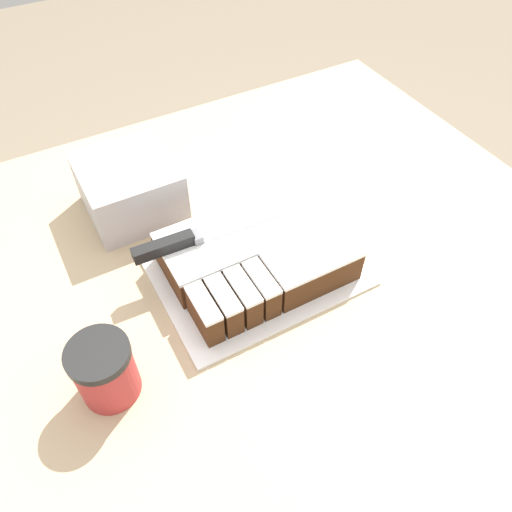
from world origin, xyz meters
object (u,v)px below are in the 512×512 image
object	(u,v)px
knife	(181,241)
storage_box	(130,188)
cake	(257,254)
coffee_cup	(105,371)
cake_board	(256,269)

from	to	relation	value
knife	storage_box	xyz separation A→B (m)	(-0.02, 0.20, -0.03)
knife	storage_box	distance (m)	0.21
knife	storage_box	size ratio (longest dim) A/B	1.56
cake	storage_box	world-z (taller)	storage_box
coffee_cup	storage_box	distance (m)	0.40
storage_box	cake_board	bearing A→B (deg)	-62.31
knife	cake	bearing A→B (deg)	-22.93
cake_board	cake	xyz separation A→B (m)	(0.00, 0.00, 0.04)
cake	coffee_cup	world-z (taller)	coffee_cup
knife	coffee_cup	distance (m)	0.25
knife	storage_box	bearing A→B (deg)	99.22
cake	coffee_cup	bearing A→B (deg)	-161.47
knife	cake_board	bearing A→B (deg)	-24.60
coffee_cup	cake	bearing A→B (deg)	18.53
coffee_cup	storage_box	size ratio (longest dim) A/B	0.60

